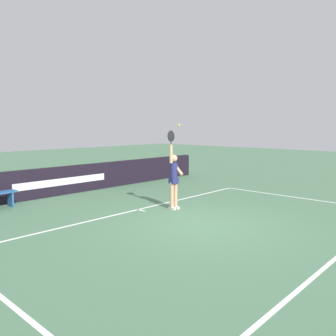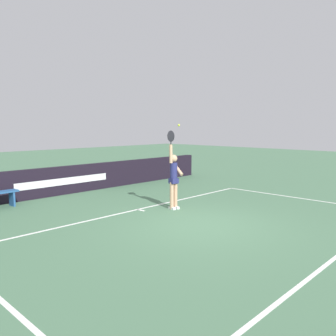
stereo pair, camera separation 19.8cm
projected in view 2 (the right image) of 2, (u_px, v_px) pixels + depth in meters
name	position (u px, v px, depth m)	size (l,w,h in m)	color
ground_plane	(200.00, 225.00, 8.94)	(60.00, 60.00, 0.00)	#4B7555
court_lines	(213.00, 228.00, 8.66)	(10.24, 5.81, 0.00)	white
back_wall	(71.00, 179.00, 13.17)	(13.88, 0.28, 1.05)	black
tennis_player	(174.00, 177.00, 10.57)	(0.45, 0.46, 2.42)	tan
tennis_ball	(179.00, 125.00, 10.20)	(0.07, 0.07, 0.07)	#C8DB39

